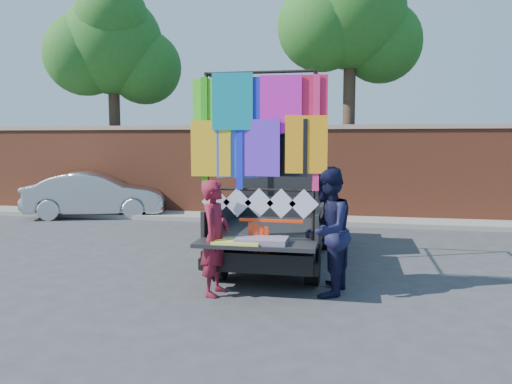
% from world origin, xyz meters
% --- Properties ---
extents(ground, '(90.00, 90.00, 0.00)m').
position_xyz_m(ground, '(0.00, 0.00, 0.00)').
color(ground, '#38383A').
rests_on(ground, ground).
extents(brick_wall, '(30.00, 0.45, 2.61)m').
position_xyz_m(brick_wall, '(0.00, 7.00, 1.33)').
color(brick_wall, brown).
rests_on(brick_wall, ground).
extents(curb, '(30.00, 1.20, 0.12)m').
position_xyz_m(curb, '(0.00, 6.30, 0.06)').
color(curb, gray).
rests_on(curb, ground).
extents(tree_left, '(4.20, 3.30, 7.05)m').
position_xyz_m(tree_left, '(-6.48, 8.12, 5.12)').
color(tree_left, '#38281C').
rests_on(tree_left, ground).
extents(tree_mid, '(4.20, 3.30, 7.73)m').
position_xyz_m(tree_mid, '(1.02, 8.12, 5.70)').
color(tree_mid, '#38281C').
rests_on(tree_mid, ground).
extents(pickup_truck, '(2.00, 5.02, 3.16)m').
position_xyz_m(pickup_truck, '(-0.14, 2.44, 0.80)').
color(pickup_truck, black).
rests_on(pickup_truck, ground).
extents(sedan, '(4.07, 2.46, 1.27)m').
position_xyz_m(sedan, '(-6.03, 6.00, 0.63)').
color(sedan, silver).
rests_on(sedan, ground).
extents(woman, '(0.45, 0.63, 1.64)m').
position_xyz_m(woman, '(-0.72, -0.28, 0.82)').
color(woman, maroon).
rests_on(woman, ground).
extents(man, '(0.83, 0.99, 1.83)m').
position_xyz_m(man, '(0.82, 0.02, 0.91)').
color(man, '#151736').
rests_on(man, ground).
extents(streamer_bundle, '(0.91, 0.06, 0.63)m').
position_xyz_m(streamer_bundle, '(-0.05, -0.14, 0.88)').
color(streamer_bundle, '#FE370D').
rests_on(streamer_bundle, ground).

